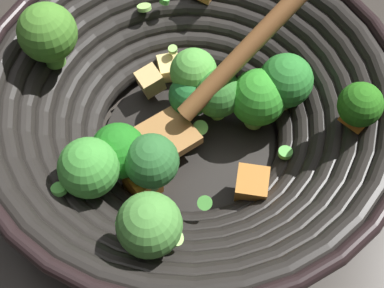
{
  "coord_description": "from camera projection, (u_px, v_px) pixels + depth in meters",
  "views": [
    {
      "loc": [
        0.3,
        0.12,
        0.51
      ],
      "look_at": [
        0.02,
        0.01,
        0.03
      ],
      "focal_mm": 52.98,
      "sensor_mm": 36.0,
      "label": 1
    }
  ],
  "objects": [
    {
      "name": "ground_plane",
      "position": [
        190.0,
        143.0,
        0.6
      ],
      "size": [
        4.0,
        4.0,
        0.0
      ],
      "primitive_type": "plane",
      "color": "#332D28"
    },
    {
      "name": "wok",
      "position": [
        189.0,
        108.0,
        0.55
      ],
      "size": [
        0.45,
        0.42,
        0.2
      ],
      "color": "black",
      "rests_on": "ground"
    }
  ]
}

